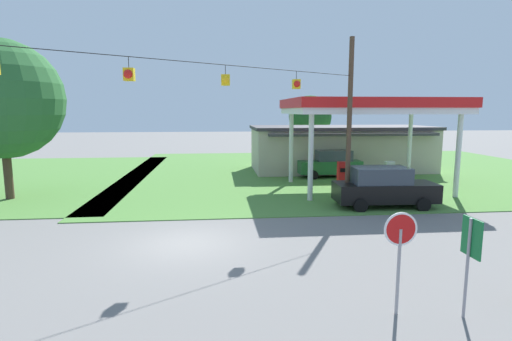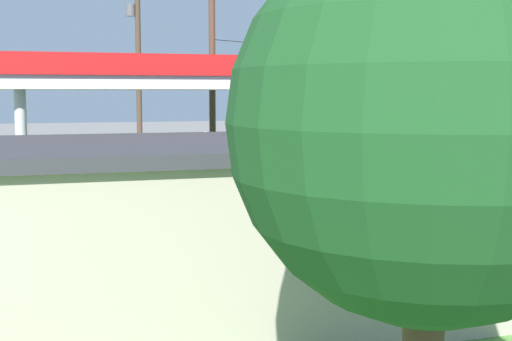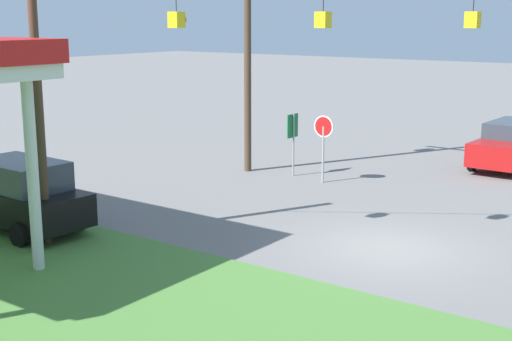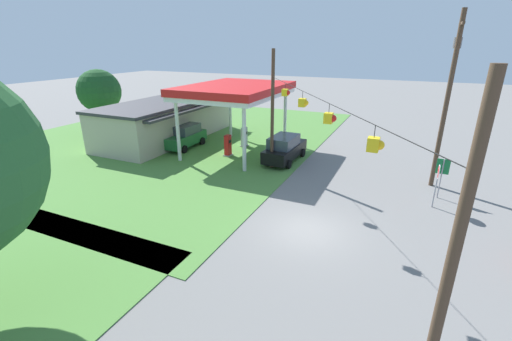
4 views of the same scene
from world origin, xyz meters
TOP-DOWN VIEW (x-y plane):
  - ground_plane at (0.00, 0.00)m, footprint 160.00×160.00m
  - grass_verge_station_corner at (12.31, 17.18)m, footprint 36.00×28.00m
  - gas_station_canopy at (10.31, 9.27)m, footprint 9.70×7.03m
  - gas_station_store at (11.18, 17.16)m, footprint 14.29×6.64m
  - fuel_pump_near at (8.81, 9.27)m, footprint 0.71×0.56m
  - fuel_pump_far at (11.80, 9.27)m, footprint 0.71×0.56m
  - car_at_pumps_front at (9.46, 4.64)m, footprint 5.06×2.23m
  - car_at_pumps_rear at (9.39, 13.91)m, footprint 4.54×2.16m
  - stop_sign_roadside at (5.39, -5.67)m, footprint 0.80×0.08m
  - route_sign at (6.93, -5.98)m, footprint 0.10×0.70m
  - utility_pole_main at (8.90, -5.68)m, footprint 2.20×0.44m
  - signal_span_gantry at (0.00, -0.01)m, footprint 15.65×10.24m
  - tree_behind_station at (10.35, 24.49)m, footprint 4.17×4.17m

SIDE VIEW (x-z plane):
  - ground_plane at x=0.00m, z-range 0.00..0.00m
  - grass_verge_station_corner at x=12.31m, z-range 0.00..0.04m
  - fuel_pump_near at x=8.81m, z-range -0.04..1.70m
  - fuel_pump_far at x=11.80m, z-range -0.04..1.70m
  - car_at_pumps_rear at x=9.39m, z-range 0.01..2.02m
  - car_at_pumps_front at x=9.46m, z-range 0.01..2.06m
  - route_sign at x=6.93m, z-range 0.51..2.91m
  - stop_sign_roadside at x=5.39m, z-range 0.56..3.06m
  - gas_station_store at x=11.18m, z-range 0.02..3.62m
  - tree_behind_station at x=10.35m, z-range 1.06..7.38m
  - signal_span_gantry at x=0.00m, z-range 0.39..8.72m
  - gas_station_canopy at x=10.31m, z-range 2.26..7.79m
  - utility_pole_main at x=8.90m, z-range 0.60..11.06m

